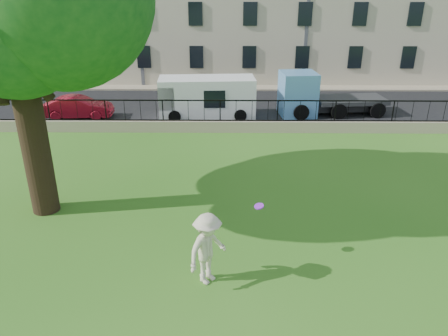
{
  "coord_description": "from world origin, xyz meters",
  "views": [
    {
      "loc": [
        0.45,
        -10.06,
        7.46
      ],
      "look_at": [
        0.3,
        3.5,
        1.58
      ],
      "focal_mm": 35.0,
      "sensor_mm": 36.0,
      "label": 1
    }
  ],
  "objects_px": {
    "white_van": "(207,97)",
    "man": "(208,249)",
    "red_sedan": "(79,107)",
    "blue_truck": "(331,93)",
    "frisbee": "(259,206)"
  },
  "relations": [
    {
      "from": "frisbee",
      "to": "white_van",
      "type": "height_order",
      "value": "white_van"
    },
    {
      "from": "man",
      "to": "red_sedan",
      "type": "relative_size",
      "value": 0.52
    },
    {
      "from": "frisbee",
      "to": "man",
      "type": "bearing_deg",
      "value": -141.41
    },
    {
      "from": "frisbee",
      "to": "blue_truck",
      "type": "relative_size",
      "value": 0.04
    },
    {
      "from": "man",
      "to": "blue_truck",
      "type": "bearing_deg",
      "value": 17.04
    },
    {
      "from": "white_van",
      "to": "man",
      "type": "bearing_deg",
      "value": -91.14
    },
    {
      "from": "red_sedan",
      "to": "blue_truck",
      "type": "height_order",
      "value": "blue_truck"
    },
    {
      "from": "red_sedan",
      "to": "white_van",
      "type": "relative_size",
      "value": 0.71
    },
    {
      "from": "man",
      "to": "white_van",
      "type": "height_order",
      "value": "white_van"
    },
    {
      "from": "man",
      "to": "frisbee",
      "type": "xyz_separation_m",
      "value": [
        1.38,
        1.1,
        0.67
      ]
    },
    {
      "from": "red_sedan",
      "to": "man",
      "type": "bearing_deg",
      "value": -154.74
    },
    {
      "from": "red_sedan",
      "to": "white_van",
      "type": "distance_m",
      "value": 7.46
    },
    {
      "from": "frisbee",
      "to": "red_sedan",
      "type": "height_order",
      "value": "frisbee"
    },
    {
      "from": "blue_truck",
      "to": "frisbee",
      "type": "bearing_deg",
      "value": -114.98
    },
    {
      "from": "red_sedan",
      "to": "blue_truck",
      "type": "distance_m",
      "value": 14.8
    }
  ]
}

